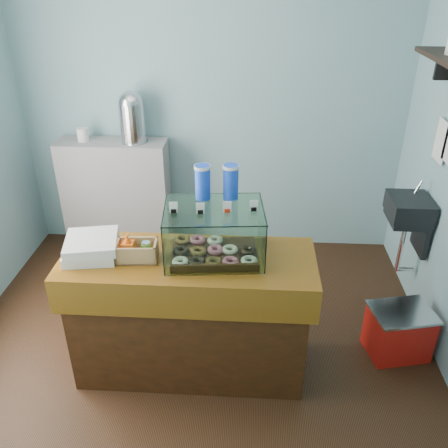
# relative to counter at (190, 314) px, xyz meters

# --- Properties ---
(ground) EXTENTS (3.50, 3.50, 0.00)m
(ground) POSITION_rel_counter_xyz_m (0.00, 0.25, -0.46)
(ground) COLOR black
(ground) RESTS_ON ground
(room_shell) EXTENTS (3.54, 3.04, 2.82)m
(room_shell) POSITION_rel_counter_xyz_m (0.03, 0.26, 1.25)
(room_shell) COLOR #73A1A8
(room_shell) RESTS_ON ground
(counter) EXTENTS (1.60, 0.60, 0.90)m
(counter) POSITION_rel_counter_xyz_m (0.00, 0.00, 0.00)
(counter) COLOR #45200D
(counter) RESTS_ON ground
(back_shelf) EXTENTS (1.00, 0.32, 1.10)m
(back_shelf) POSITION_rel_counter_xyz_m (-0.90, 1.57, 0.09)
(back_shelf) COLOR gray
(back_shelf) RESTS_ON ground
(display_case) EXTENTS (0.64, 0.50, 0.55)m
(display_case) POSITION_rel_counter_xyz_m (0.16, 0.07, 0.62)
(display_case) COLOR black
(display_case) RESTS_ON counter
(condiment_crate) EXTENTS (0.26, 0.17, 0.18)m
(condiment_crate) POSITION_rel_counter_xyz_m (-0.32, -0.03, 0.51)
(condiment_crate) COLOR tan
(condiment_crate) RESTS_ON counter
(pastry_boxes) EXTENTS (0.37, 0.37, 0.13)m
(pastry_boxes) POSITION_rel_counter_xyz_m (-0.60, -0.00, 0.50)
(pastry_boxes) COLOR silver
(pastry_boxes) RESTS_ON counter
(coffee_urn) EXTENTS (0.25, 0.25, 0.46)m
(coffee_urn) POSITION_rel_counter_xyz_m (-0.68, 1.58, 0.88)
(coffee_urn) COLOR silver
(coffee_urn) RESTS_ON back_shelf
(red_cooler) EXTENTS (0.49, 0.41, 0.38)m
(red_cooler) POSITION_rel_counter_xyz_m (1.47, 0.22, -0.27)
(red_cooler) COLOR red
(red_cooler) RESTS_ON ground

